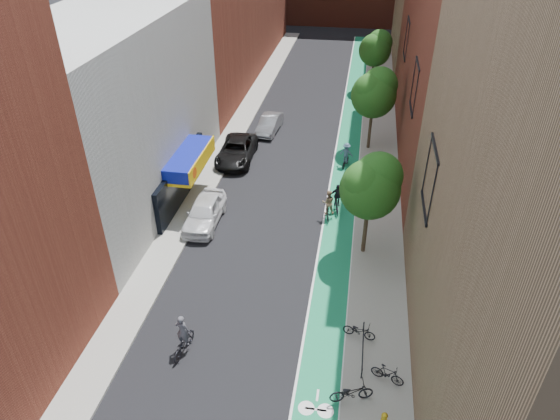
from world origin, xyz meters
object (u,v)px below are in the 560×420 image
at_px(cyclist_lane_near, 328,207).
at_px(cyclist_lane_far, 346,156).
at_px(parked_car_silver, 269,124).
at_px(cyclist_lead, 183,340).
at_px(fire_hydrant, 384,419).
at_px(cyclist_lane_mid, 337,201).
at_px(parked_car_black, 237,151).
at_px(parked_car_white, 205,212).

xyz_separation_m(cyclist_lane_near, cyclist_lane_far, (0.74, 7.37, -0.03)).
xyz_separation_m(parked_car_silver, cyclist_lead, (0.63, -24.91, 0.00)).
relative_size(parked_car_silver, fire_hydrant, 5.82).
height_order(parked_car_silver, cyclist_lane_mid, cyclist_lane_mid).
distance_m(parked_car_black, fire_hydrant, 24.47).
relative_size(cyclist_lead, cyclist_lane_mid, 1.10).
xyz_separation_m(cyclist_lane_near, cyclist_lane_mid, (0.53, 0.98, -0.16)).
height_order(parked_car_white, cyclist_lead, cyclist_lead).
height_order(parked_car_white, parked_car_black, parked_car_white).
bearing_deg(parked_car_black, fire_hydrant, -64.04).
distance_m(cyclist_lane_near, fire_hydrant, 15.08).
relative_size(parked_car_silver, cyclist_lane_near, 2.13).
bearing_deg(cyclist_lane_far, cyclist_lane_mid, 101.79).
bearing_deg(cyclist_lane_mid, cyclist_lane_far, -99.00).
relative_size(parked_car_black, cyclist_lane_near, 2.81).
distance_m(parked_car_black, cyclist_lead, 19.36).
height_order(parked_car_white, fire_hydrant, parked_car_white).
bearing_deg(parked_car_black, cyclist_lane_mid, -37.63).
bearing_deg(cyclist_lane_far, fire_hydrant, 110.88).
height_order(parked_car_black, parked_car_silver, parked_car_black).
xyz_separation_m(parked_car_black, fire_hydrant, (11.34, -21.68, -0.25)).
bearing_deg(fire_hydrant, cyclist_lane_near, 103.59).
relative_size(parked_car_white, parked_car_black, 0.86).
bearing_deg(cyclist_lane_near, cyclist_lead, 55.25).
height_order(cyclist_lead, cyclist_lane_near, cyclist_lead).
xyz_separation_m(parked_car_white, parked_car_black, (-0.09, 8.90, -0.04)).
height_order(parked_car_black, cyclist_lane_mid, cyclist_lane_mid).
xyz_separation_m(parked_car_white, cyclist_lane_far, (8.45, 9.25, 0.02)).
height_order(parked_car_black, cyclist_lead, cyclist_lead).
xyz_separation_m(parked_car_white, cyclist_lane_mid, (8.24, 2.85, -0.11)).
distance_m(parked_car_white, parked_car_black, 8.90).
relative_size(parked_car_white, fire_hydrant, 6.58).
relative_size(cyclist_lane_near, fire_hydrant, 2.73).
bearing_deg(parked_car_silver, parked_car_black, -100.72).
distance_m(cyclist_lead, cyclist_lane_far, 20.58).
relative_size(parked_car_silver, cyclist_lane_far, 2.25).
xyz_separation_m(parked_car_silver, cyclist_lane_near, (6.24, -12.71, 0.17)).
bearing_deg(parked_car_white, parked_car_black, 90.07).
distance_m(parked_car_silver, cyclist_lane_near, 14.16).
height_order(parked_car_black, cyclist_lane_near, cyclist_lane_near).
xyz_separation_m(cyclist_lead, cyclist_lane_mid, (6.14, 13.19, 0.01)).
relative_size(parked_car_silver, cyclist_lane_mid, 2.21).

